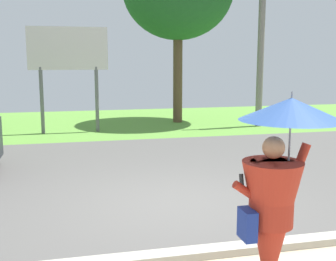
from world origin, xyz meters
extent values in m
cube|color=#565451|center=(0.00, 2.00, -0.05)|extent=(40.00, 8.00, 0.10)
cube|color=#5E973A|center=(0.00, 10.00, -0.05)|extent=(40.00, 8.00, 0.10)
cube|color=#B2AD9E|center=(0.00, -2.00, 0.05)|extent=(40.00, 0.24, 0.10)
cone|color=#B22D1E|center=(0.21, -3.07, 0.73)|extent=(0.60, 0.60, 1.45)
cylinder|color=#B22D1E|center=(0.21, -3.07, 1.12)|extent=(0.44, 0.44, 0.65)
sphere|color=tan|center=(0.21, -3.07, 1.59)|extent=(0.22, 0.22, 0.22)
cylinder|color=#B22D1E|center=(0.49, -3.07, 1.40)|extent=(0.24, 0.09, 0.45)
cylinder|color=#B22D1E|center=(-0.05, -3.05, 1.16)|extent=(0.29, 0.08, 0.24)
cylinder|color=gray|center=(0.38, -3.07, 1.62)|extent=(0.02, 0.02, 0.75)
cone|color=#33569E|center=(0.38, -3.07, 1.96)|extent=(1.01, 1.01, 0.22)
cylinder|color=gray|center=(0.38, -3.07, 2.08)|extent=(0.02, 0.02, 0.10)
cube|color=black|center=(-0.09, -3.02, 1.25)|extent=(0.02, 0.11, 0.16)
cube|color=navy|center=(-0.06, -3.12, 0.85)|extent=(0.12, 0.24, 0.30)
cylinder|color=gray|center=(5.10, 7.67, 3.27)|extent=(0.24, 0.24, 6.54)
cylinder|color=slate|center=(-2.60, 7.81, 1.10)|extent=(0.12, 0.12, 2.20)
cylinder|color=slate|center=(-0.80, 7.81, 1.10)|extent=(0.12, 0.12, 2.20)
cube|color=silver|center=(-1.70, 7.81, 2.80)|extent=(2.60, 0.10, 1.40)
cylinder|color=brown|center=(2.44, 9.36, 1.87)|extent=(0.36, 0.36, 3.75)
camera|label=1|loc=(-1.70, -6.76, 2.43)|focal=45.39mm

